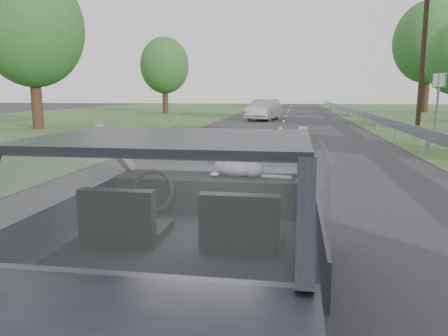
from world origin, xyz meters
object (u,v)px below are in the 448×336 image
(cat, at_px, (239,168))
(highway_sign, at_px, (437,104))
(other_car, at_px, (264,110))
(subject_car, at_px, (192,229))
(utility_pole, at_px, (423,54))

(cat, xyz_separation_m, highway_sign, (6.19, 15.68, 0.19))
(other_car, bearing_deg, subject_car, -76.47)
(cat, distance_m, utility_pole, 20.77)
(subject_car, height_order, utility_pole, utility_pole)
(subject_car, height_order, highway_sign, highway_sign)
(utility_pole, bearing_deg, subject_car, -108.51)
(subject_car, bearing_deg, highway_sign, 68.41)
(other_car, bearing_deg, highway_sign, -37.74)
(other_car, height_order, highway_sign, highway_sign)
(subject_car, distance_m, cat, 0.77)
(cat, distance_m, other_car, 24.43)
(highway_sign, relative_size, utility_pole, 0.35)
(subject_car, xyz_separation_m, utility_pole, (6.76, 20.20, 2.88))
(other_car, bearing_deg, utility_pole, -20.31)
(highway_sign, height_order, utility_pole, utility_pole)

